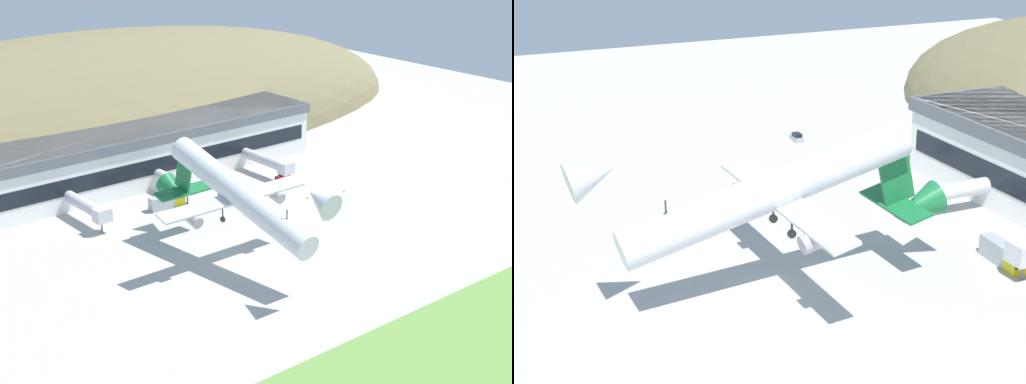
{
  "view_description": "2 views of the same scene",
  "coord_description": "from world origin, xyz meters",
  "views": [
    {
      "loc": [
        -92.38,
        -118.23,
        69.67
      ],
      "look_at": [
        4.53,
        -0.66,
        13.5
      ],
      "focal_mm": 60.0,
      "sensor_mm": 36.0,
      "label": 1
    },
    {
      "loc": [
        90.36,
        -41.48,
        50.42
      ],
      "look_at": [
        -0.56,
        -0.11,
        13.44
      ],
      "focal_mm": 60.0,
      "sensor_mm": 36.0,
      "label": 2
    }
  ],
  "objects": [
    {
      "name": "ground_plane",
      "position": [
        0.0,
        0.0,
        0.0
      ],
      "size": [
        343.37,
        343.37,
        0.0
      ],
      "primitive_type": "plane",
      "color": "#B7B5AF"
    },
    {
      "name": "cargo_airplane",
      "position": [
        0.55,
        0.23,
        13.66
      ],
      "size": [
        33.15,
        50.57,
        16.68
      ],
      "color": "silver"
    },
    {
      "name": "jetway_0",
      "position": [
        -12.44,
        34.55,
        3.99
      ],
      "size": [
        3.38,
        15.97,
        5.43
      ],
      "color": "silver",
      "rests_on": "ground_plane"
    },
    {
      "name": "service_car_0",
      "position": [
        -39.08,
        31.86,
        0.66
      ],
      "size": [
        3.72,
        1.77,
        1.59
      ],
      "color": "#999EA3",
      "rests_on": "ground_plane"
    },
    {
      "name": "fuel_truck",
      "position": [
        5.69,
        32.31,
        1.44
      ],
      "size": [
        8.61,
        2.81,
        3.01
      ],
      "color": "gold",
      "rests_on": "ground_plane"
    },
    {
      "name": "service_car_2",
      "position": [
        -58.7,
        32.29,
        0.68
      ],
      "size": [
        4.01,
        1.95,
        1.64
      ],
      "color": "#999EA3",
      "rests_on": "ground_plane"
    }
  ]
}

